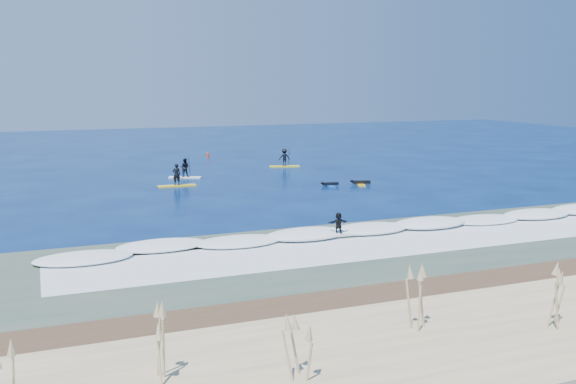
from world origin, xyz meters
name	(u,v)px	position (x,y,z in m)	size (l,w,h in m)	color
ground	(290,203)	(0.00, 0.00, 0.00)	(160.00, 160.00, 0.00)	#031544
wet_sand_strip	(481,293)	(0.00, -21.50, 0.00)	(90.00, 5.00, 0.08)	#483121
shallow_water	(389,249)	(0.00, -14.00, 0.01)	(90.00, 13.00, 0.01)	#35483C
breaking_wave	(354,233)	(0.00, -10.00, 0.00)	(40.00, 6.00, 0.30)	white
whitewater	(379,245)	(0.00, -13.00, 0.00)	(34.00, 5.00, 0.02)	silver
sup_paddler_left	(177,178)	(-6.07, 10.33, 0.69)	(3.16, 0.85, 2.21)	yellow
sup_paddler_center	(185,169)	(-4.38, 14.82, 0.77)	(2.96, 1.94, 2.06)	white
sup_paddler_right	(284,159)	(6.82, 18.70, 0.84)	(3.17, 1.48, 2.16)	yellow
prone_paddler_near	(360,183)	(8.62, 5.50, 0.16)	(1.72, 2.26, 0.46)	gold
prone_paddler_far	(330,185)	(5.85, 5.73, 0.14)	(1.53, 1.97, 0.40)	blue
wave_surfer	(338,225)	(-1.44, -10.91, 0.76)	(1.84, 0.51, 1.33)	silver
marker_buoy	(208,155)	(1.56, 29.57, 0.31)	(0.30, 0.30, 0.72)	#F23615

